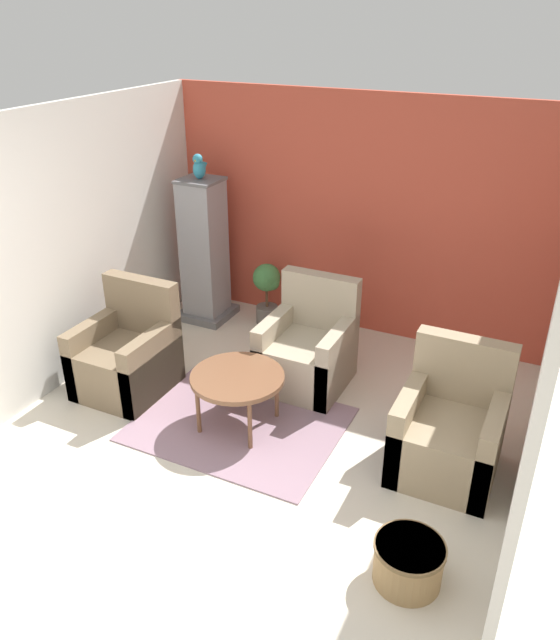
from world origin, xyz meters
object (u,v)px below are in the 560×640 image
Objects in this scene: armchair_left at (128,357)px; armchair_middle at (308,352)px; armchair_right at (449,433)px; wicker_basket at (408,562)px; birdcage at (204,253)px; coffee_table at (237,380)px; parrot at (199,167)px; potted_plant at (267,287)px.

armchair_middle is (1.40, 0.78, 0.00)m from armchair_left.
wicker_basket is at bearing -88.75° from armchair_right.
birdcage is 3.59× the size of wicker_basket.
birdcage is at bearing 128.89° from coffee_table.
parrot is at bearing 139.55° from wicker_basket.
armchair_right is 1.15m from wicker_basket.
armchair_left is at bearing 160.76° from wicker_basket.
armchair_left reaches higher than wicker_basket.
parrot is (0.00, 0.00, 0.92)m from birdcage.
coffee_table is 0.89m from armchair_middle.
coffee_table is at bearing 151.19° from wicker_basket.
armchair_left and armchair_middle have the same top height.
parrot is at bearing 128.86° from coffee_table.
armchair_middle is (0.24, 0.85, -0.13)m from coffee_table.
birdcage is 0.75m from potted_plant.
armchair_right is (1.65, 0.21, -0.13)m from coffee_table.
parrot reaches higher than potted_plant.
armchair_middle is 3.78× the size of parrot.
armchair_right is at bearing 2.95° from armchair_left.
wicker_basket is at bearing -19.24° from armchair_left.
parrot is (-0.14, 1.55, 1.35)m from armchair_left.
potted_plant is at bearing 109.89° from coffee_table.
armchair_middle is at bearing 74.09° from coffee_table.
birdcage is at bearing 154.58° from armchair_right.
birdcage reaches higher than coffee_table.
potted_plant is 3.56m from wicker_basket.
armchair_middle reaches higher than coffee_table.
parrot is 0.38× the size of potted_plant.
parrot is 4.20m from wicker_basket.
potted_plant is at bearing 13.08° from birdcage.
armchair_left is 1.44× the size of potted_plant.
birdcage is 6.00× the size of parrot.
coffee_table is at bearing -51.14° from parrot.
armchair_right is 0.63× the size of birdcage.
wicker_basket is at bearing -28.81° from coffee_table.
birdcage is at bearing 153.65° from armchair_middle.
wicker_basket is at bearing -51.05° from armchair_middle.
wicker_basket is (0.02, -1.13, -0.16)m from armchair_right.
armchair_right is at bearing -24.38° from armchair_middle.
armchair_left is 2.26× the size of wicker_basket.
potted_plant is at bearing 133.81° from armchair_middle.
birdcage is (-0.14, 1.55, 0.43)m from armchair_left.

